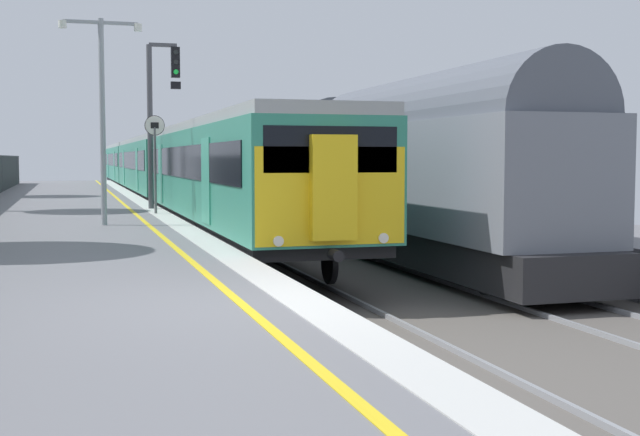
% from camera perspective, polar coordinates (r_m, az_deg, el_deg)
% --- Properties ---
extents(ground, '(17.40, 110.00, 1.21)m').
position_cam_1_polar(ground, '(10.74, 10.64, -8.21)').
color(ground, slate).
extents(commuter_train_at_platform, '(2.83, 59.40, 3.81)m').
position_cam_1_polar(commuter_train_at_platform, '(43.29, -11.04, 3.51)').
color(commuter_train_at_platform, '#2D846B').
rests_on(commuter_train_at_platform, ground).
extents(freight_train_adjacent_track, '(2.60, 25.71, 4.58)m').
position_cam_1_polar(freight_train_adjacent_track, '(26.33, 1.67, 3.74)').
color(freight_train_adjacent_track, '#232326').
rests_on(freight_train_adjacent_track, ground).
extents(signal_gantry, '(1.10, 0.24, 5.43)m').
position_cam_1_polar(signal_gantry, '(28.09, -11.04, 7.51)').
color(signal_gantry, '#47474C').
rests_on(signal_gantry, ground).
extents(speed_limit_sign, '(0.59, 0.08, 2.94)m').
position_cam_1_polar(speed_limit_sign, '(25.48, -11.22, 4.47)').
color(speed_limit_sign, '#59595B').
rests_on(speed_limit_sign, ground).
extents(platform_lamp_mid, '(2.00, 0.20, 5.10)m').
position_cam_1_polar(platform_lamp_mid, '(21.49, -14.68, 7.65)').
color(platform_lamp_mid, '#93999E').
rests_on(platform_lamp_mid, ground).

